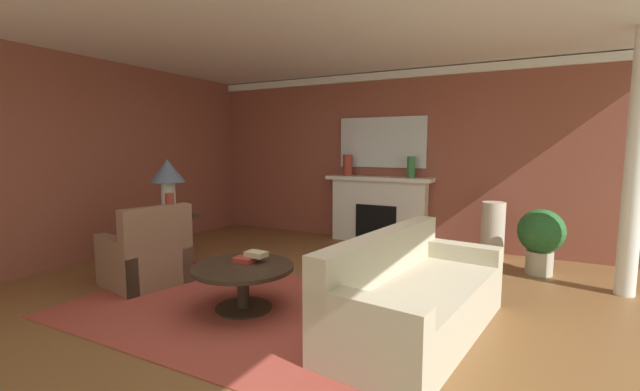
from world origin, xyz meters
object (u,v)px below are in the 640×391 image
(vase_mantel_left, at_px, (348,165))
(vase_mantel_right, at_px, (411,167))
(fireplace, at_px, (378,211))
(side_table, at_px, (170,238))
(armchair_near_window, at_px, (146,259))
(table_lamp, at_px, (168,176))
(vase_tall_corner, at_px, (493,231))
(mantel_mirror, at_px, (382,142))
(coffee_table, at_px, (243,277))
(vase_on_side_table, at_px, (170,206))
(potted_plant, at_px, (541,236))
(sofa, at_px, (414,299))

(vase_mantel_left, relative_size, vase_mantel_right, 1.05)
(fireplace, xyz_separation_m, side_table, (-1.94, -2.70, -0.13))
(armchair_near_window, distance_m, table_lamp, 1.14)
(vase_mantel_left, bearing_deg, vase_tall_corner, -6.03)
(mantel_mirror, distance_m, table_lamp, 3.45)
(table_lamp, bearing_deg, mantel_mirror, 55.55)
(coffee_table, height_order, vase_on_side_table, vase_on_side_table)
(vase_mantel_left, relative_size, potted_plant, 0.43)
(vase_mantel_right, height_order, vase_on_side_table, vase_mantel_right)
(mantel_mirror, bearing_deg, fireplace, -90.00)
(vase_tall_corner, bearing_deg, coffee_table, -122.59)
(fireplace, height_order, vase_mantel_right, vase_mantel_right)
(mantel_mirror, bearing_deg, sofa, -65.82)
(side_table, bearing_deg, vase_tall_corner, 32.62)
(armchair_near_window, height_order, potted_plant, armchair_near_window)
(fireplace, xyz_separation_m, vase_mantel_right, (0.55, -0.05, 0.75))
(vase_on_side_table, bearing_deg, sofa, -5.15)
(vase_tall_corner, distance_m, potted_plant, 0.73)
(coffee_table, xyz_separation_m, vase_on_side_table, (-1.62, 0.58, 0.53))
(sofa, height_order, vase_tall_corner, sofa)
(fireplace, relative_size, vase_mantel_left, 5.00)
(fireplace, xyz_separation_m, vase_mantel_left, (-0.55, -0.05, 0.76))
(armchair_near_window, bearing_deg, mantel_mirror, 64.35)
(coffee_table, relative_size, side_table, 1.43)
(fireplace, bearing_deg, potted_plant, -16.49)
(armchair_near_window, distance_m, coffee_table, 1.49)
(armchair_near_window, distance_m, vase_mantel_right, 4.07)
(table_lamp, bearing_deg, vase_mantel_left, 62.41)
(fireplace, relative_size, mantel_mirror, 1.20)
(potted_plant, bearing_deg, side_table, -155.48)
(mantel_mirror, relative_size, vase_on_side_table, 4.64)
(fireplace, distance_m, vase_mantel_left, 0.94)
(armchair_near_window, height_order, coffee_table, armchair_near_window)
(side_table, distance_m, vase_on_side_table, 0.50)
(armchair_near_window, bearing_deg, vase_mantel_right, 56.05)
(fireplace, relative_size, armchair_near_window, 1.87)
(vase_mantel_right, bearing_deg, potted_plant, -19.64)
(mantel_mirror, bearing_deg, vase_tall_corner, -13.01)
(potted_plant, bearing_deg, mantel_mirror, 160.91)
(armchair_near_window, distance_m, side_table, 0.69)
(armchair_near_window, xyz_separation_m, vase_mantel_right, (2.20, 3.28, 0.98))
(mantel_mirror, relative_size, vase_mantel_right, 4.38)
(mantel_mirror, height_order, vase_on_side_table, mantel_mirror)
(fireplace, distance_m, side_table, 3.33)
(coffee_table, bearing_deg, fireplace, 87.16)
(vase_mantel_left, bearing_deg, mantel_mirror, 17.18)
(vase_tall_corner, relative_size, vase_mantel_right, 2.44)
(armchair_near_window, bearing_deg, coffee_table, -3.19)
(table_lamp, distance_m, potted_plant, 4.84)
(sofa, distance_m, side_table, 3.42)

